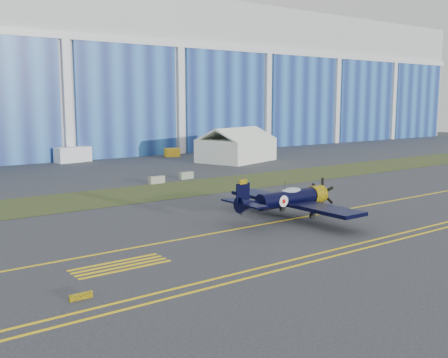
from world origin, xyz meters
TOP-DOWN VIEW (x-y plane):
  - ground at (0.00, 0.00)m, footprint 260.00×260.00m
  - grass_median at (0.00, 14.00)m, footprint 260.00×10.00m
  - hangar at (0.00, 71.79)m, footprint 220.00×45.70m
  - taxiway_centreline at (0.00, -5.00)m, footprint 200.00×0.20m
  - edge_line_near at (0.00, -14.50)m, footprint 80.00×0.20m
  - edge_line_far at (0.00, -13.50)m, footprint 80.00×0.20m
  - hold_short_ladder at (-18.00, -8.10)m, footprint 6.00×2.40m
  - guard_board_left at (-22.00, -12.00)m, footprint 1.20×0.15m
  - warbird at (-1.10, -4.90)m, footprint 11.46×13.80m
  - tent at (22.43, 32.47)m, footprint 14.42×12.36m
  - shipping_container at (-0.14, 47.45)m, footprint 6.07×3.20m
  - tug at (17.63, 45.39)m, footprint 2.89×2.15m
  - barrier_a at (-0.26, 19.06)m, footprint 2.03×0.70m
  - barrier_b at (4.73, 20.23)m, footprint 2.05×0.81m

SIDE VIEW (x-z plane):
  - ground at x=0.00m, z-range 0.00..0.00m
  - taxiway_centreline at x=0.00m, z-range 0.00..0.02m
  - edge_line_near at x=0.00m, z-range 0.00..0.02m
  - edge_line_far at x=0.00m, z-range 0.00..0.02m
  - hold_short_ladder at x=-18.00m, z-range 0.00..0.02m
  - grass_median at x=0.00m, z-range 0.01..0.03m
  - guard_board_left at x=-22.00m, z-range 0.00..0.35m
  - barrier_a at x=-0.26m, z-range 0.00..0.90m
  - barrier_b at x=4.73m, z-range 0.00..0.90m
  - tug at x=17.63m, z-range 0.00..1.51m
  - shipping_container at x=-0.14m, z-range 0.00..2.50m
  - warbird at x=-1.10m, z-range -0.22..3.86m
  - tent at x=22.43m, z-range 0.00..5.68m
  - hangar at x=0.00m, z-range -0.04..29.96m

